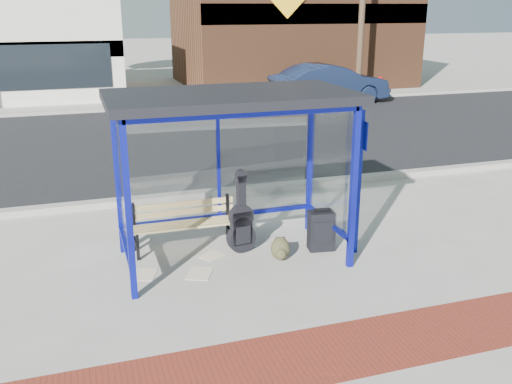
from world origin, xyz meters
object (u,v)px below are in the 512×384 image
object	(u,v)px
bench	(183,221)
parked_car	(329,84)
backpack	(280,249)
fire_hydrant	(380,85)
suitcase	(321,231)
guitar_bag	(241,224)

from	to	relation	value
bench	parked_car	world-z (taller)	parked_car
backpack	fire_hydrant	size ratio (longest dim) A/B	0.42
bench	suitcase	size ratio (longest dim) A/B	2.43
bench	suitcase	world-z (taller)	bench
suitcase	parked_car	distance (m)	13.73
suitcase	backpack	xyz separation A→B (m)	(-0.70, -0.14, -0.15)
guitar_bag	backpack	xyz separation A→B (m)	(0.46, -0.44, -0.28)
bench	backpack	world-z (taller)	bench
backpack	parked_car	size ratio (longest dim) A/B	0.07
backpack	suitcase	bearing A→B (deg)	26.51
parked_car	fire_hydrant	bearing A→B (deg)	-72.18
bench	parked_car	bearing A→B (deg)	56.64
parked_car	fire_hydrant	xyz separation A→B (m)	(2.79, 1.11, -0.31)
backpack	bench	bearing A→B (deg)	161.08
backpack	parked_car	bearing A→B (deg)	77.51
bench	backpack	bearing A→B (deg)	-33.68
guitar_bag	parked_car	distance (m)	14.00
fire_hydrant	parked_car	bearing A→B (deg)	-158.35
bench	suitcase	distance (m)	2.08
bench	guitar_bag	world-z (taller)	guitar_bag
backpack	fire_hydrant	bearing A→B (deg)	70.73
backpack	guitar_bag	bearing A→B (deg)	151.08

